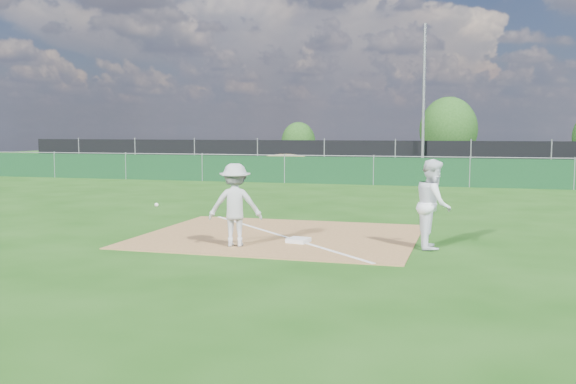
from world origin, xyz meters
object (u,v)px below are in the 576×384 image
object	(u,v)px
first_base	(298,240)
tree_mid	(448,130)
car_left	(329,155)
car_mid	(376,156)
runner	(433,204)
light_pole	(424,100)
play_at_first	(235,205)
car_right	(492,160)
tree_left	(298,142)

from	to	relation	value
first_base	tree_mid	size ratio (longest dim) A/B	0.09
car_left	car_mid	bearing A→B (deg)	-107.06
runner	car_mid	size ratio (longest dim) A/B	0.38
car_mid	light_pole	bearing A→B (deg)	-122.44
car_left	runner	bearing A→B (deg)	-161.67
car_mid	car_left	bearing A→B (deg)	94.22
first_base	car_mid	world-z (taller)	car_mid
play_at_first	runner	bearing A→B (deg)	13.88
first_base	runner	xyz separation A→B (m)	(2.74, 0.18, 0.83)
first_base	car_mid	distance (m)	27.19
car_right	runner	bearing A→B (deg)	178.34
first_base	car_right	size ratio (longest dim) A/B	0.10
play_at_first	tree_left	world-z (taller)	tree_left
tree_left	runner	bearing A→B (deg)	-70.46
first_base	car_right	bearing A→B (deg)	80.45
play_at_first	car_left	world-z (taller)	play_at_first
car_mid	runner	bearing A→B (deg)	-146.25
first_base	tree_left	distance (m)	34.42
car_left	car_right	world-z (taller)	car_left
car_mid	tree_mid	world-z (taller)	tree_mid
car_right	tree_mid	world-z (taller)	tree_mid
car_right	light_pole	bearing A→B (deg)	145.59
light_pole	first_base	xyz separation A→B (m)	(-0.88, -22.43, -3.94)
car_mid	tree_mid	xyz separation A→B (m)	(4.14, 5.78, 1.62)
light_pole	play_at_first	bearing A→B (deg)	-94.91
play_at_first	runner	world-z (taller)	runner
light_pole	tree_mid	bearing A→B (deg)	84.81
tree_mid	light_pole	bearing A→B (deg)	-95.19
first_base	tree_mid	distance (m)	32.99
tree_left	tree_mid	xyz separation A→B (m)	(10.81, -0.33, 0.87)
runner	tree_left	size ratio (longest dim) A/B	0.60
runner	tree_mid	world-z (taller)	tree_mid
car_left	tree_mid	bearing A→B (deg)	-55.82
light_pole	car_left	xyz separation A→B (m)	(-6.43, 5.76, -3.22)
tree_left	car_left	bearing A→B (deg)	-55.59
light_pole	runner	size ratio (longest dim) A/B	4.47
light_pole	car_right	size ratio (longest dim) A/B	1.96
car_left	tree_mid	distance (m)	8.88
light_pole	tree_left	distance (m)	14.80
light_pole	runner	bearing A→B (deg)	-85.22
light_pole	runner	world-z (taller)	light_pole
light_pole	car_left	world-z (taller)	light_pole
car_left	car_right	distance (m)	10.20
tree_left	light_pole	bearing A→B (deg)	-47.51
car_left	first_base	bearing A→B (deg)	-167.01
runner	car_mid	distance (m)	27.37
runner	car_right	xyz separation A→B (m)	(1.88, 27.27, -0.29)
car_right	tree_mid	size ratio (longest dim) A/B	0.87
play_at_first	tree_mid	distance (m)	33.79
runner	car_mid	xyz separation A→B (m)	(-5.05, 26.90, -0.11)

